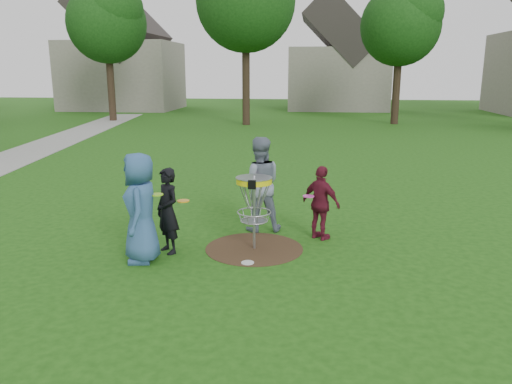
# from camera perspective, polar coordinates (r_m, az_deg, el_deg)

# --- Properties ---
(ground) EXTENTS (100.00, 100.00, 0.00)m
(ground) POSITION_cam_1_polar(r_m,az_deg,el_deg) (9.24, -0.21, -6.48)
(ground) COLOR #19470F
(ground) RESTS_ON ground
(dirt_patch) EXTENTS (1.80, 1.80, 0.01)m
(dirt_patch) POSITION_cam_1_polar(r_m,az_deg,el_deg) (9.24, -0.21, -6.45)
(dirt_patch) COLOR #47331E
(dirt_patch) RESTS_ON ground
(concrete_path) EXTENTS (7.75, 39.92, 0.02)m
(concrete_path) POSITION_cam_1_polar(r_m,az_deg,el_deg) (20.18, -26.75, 3.17)
(concrete_path) COLOR #9E9E99
(concrete_path) RESTS_ON ground
(player_blue) EXTENTS (0.79, 1.03, 1.88)m
(player_blue) POSITION_cam_1_polar(r_m,az_deg,el_deg) (8.62, -13.06, -1.78)
(player_blue) COLOR #2F5483
(player_blue) RESTS_ON ground
(player_black) EXTENTS (0.66, 0.66, 1.54)m
(player_black) POSITION_cam_1_polar(r_m,az_deg,el_deg) (8.97, -10.07, -2.14)
(player_black) COLOR black
(player_black) RESTS_ON ground
(player_grey) EXTENTS (1.06, 0.89, 1.92)m
(player_grey) POSITION_cam_1_polar(r_m,az_deg,el_deg) (10.03, 0.33, 0.88)
(player_grey) COLOR slate
(player_grey) RESTS_ON ground
(player_maroon) EXTENTS (0.88, 0.79, 1.44)m
(player_maroon) POSITION_cam_1_polar(r_m,az_deg,el_deg) (9.63, 7.46, -1.26)
(player_maroon) COLOR maroon
(player_maroon) RESTS_ON ground
(disc_on_grass) EXTENTS (0.22, 0.22, 0.02)m
(disc_on_grass) POSITION_cam_1_polar(r_m,az_deg,el_deg) (8.56, -0.96, -8.10)
(disc_on_grass) COLOR silver
(disc_on_grass) RESTS_ON ground
(disc_golf_basket) EXTENTS (0.66, 0.67, 1.38)m
(disc_golf_basket) POSITION_cam_1_polar(r_m,az_deg,el_deg) (8.94, -0.22, -0.33)
(disc_golf_basket) COLOR #9EA0A5
(disc_golf_basket) RESTS_ON ground
(held_discs) EXTENTS (2.77, 1.74, 0.31)m
(held_discs) POSITION_cam_1_polar(r_m,az_deg,el_deg) (9.10, -3.06, 0.03)
(held_discs) COLOR #8CD517
(held_discs) RESTS_ON ground
(tree_row) EXTENTS (51.20, 17.42, 9.90)m
(tree_row) POSITION_cam_1_polar(r_m,az_deg,el_deg) (29.44, 5.65, 19.52)
(tree_row) COLOR #38281C
(tree_row) RESTS_ON ground
(house_row) EXTENTS (44.50, 10.65, 11.62)m
(house_row) POSITION_cam_1_polar(r_m,az_deg,el_deg) (41.86, 12.03, 14.71)
(house_row) COLOR gray
(house_row) RESTS_ON ground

